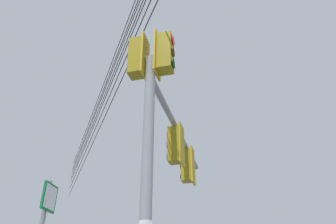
% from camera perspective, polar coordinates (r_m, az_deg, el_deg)
% --- Properties ---
extents(signal_mast_assembly, '(5.14, 2.59, 6.29)m').
position_cam_1_polar(signal_mast_assembly, '(6.89, -0.50, -4.17)').
color(signal_mast_assembly, gray).
rests_on(signal_mast_assembly, ground).
extents(overhead_wire_span, '(30.06, 6.79, 2.46)m').
position_cam_1_polar(overhead_wire_span, '(9.38, -5.49, 16.63)').
color(overhead_wire_span, black).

